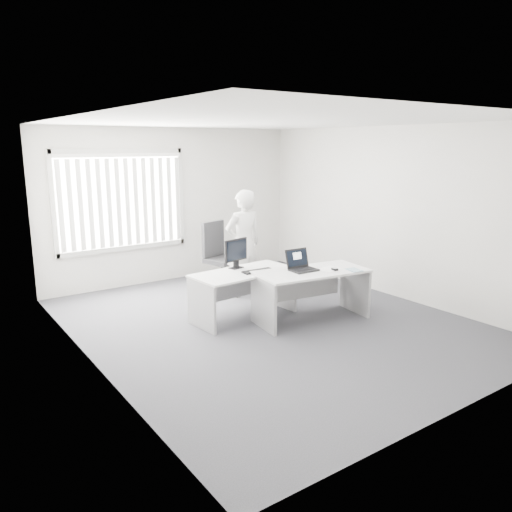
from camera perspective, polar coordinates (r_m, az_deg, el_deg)
ground at (r=7.23m, az=1.53°, el=-7.57°), size 6.00×6.00×0.00m
wall_back at (r=9.43m, az=-9.41°, el=5.77°), size 5.00×0.02×2.80m
wall_front at (r=4.86m, az=23.24°, el=-1.43°), size 5.00×0.02×2.80m
wall_left at (r=5.76m, az=-18.77°, el=0.99°), size 0.02×6.00×2.80m
wall_right at (r=8.59m, az=15.15°, el=4.85°), size 0.02×6.00×2.80m
ceiling at (r=6.79m, az=1.67°, el=15.19°), size 5.00×6.00×0.02m
window at (r=8.99m, az=-15.11°, el=6.15°), size 2.32×0.06×1.76m
blinds at (r=8.94m, az=-14.96°, el=5.93°), size 2.20×0.10×1.50m
desk_near at (r=7.22m, az=6.36°, el=-3.25°), size 1.70×0.97×0.74m
desk_far at (r=7.29m, az=-1.41°, el=-3.25°), size 1.58×0.84×0.70m
office_chair at (r=8.81m, az=-4.04°, el=-1.39°), size 0.83×0.83×1.18m
person at (r=8.24m, az=-1.44°, el=1.41°), size 0.67×0.46×1.79m
laptop at (r=7.11m, az=5.51°, el=-0.54°), size 0.39×0.35×0.30m
paper_sheet at (r=7.30m, az=8.40°, el=-1.45°), size 0.37×0.30×0.00m
mouse at (r=7.23m, az=8.99°, el=-1.45°), size 0.07×0.11×0.04m
booklet at (r=7.28m, az=11.17°, el=-1.57°), size 0.21×0.26×0.01m
keyboard at (r=7.22m, az=0.23°, el=-1.72°), size 0.48×0.17×0.02m
monitor at (r=7.38m, az=-2.31°, el=0.27°), size 0.46×0.23×0.44m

